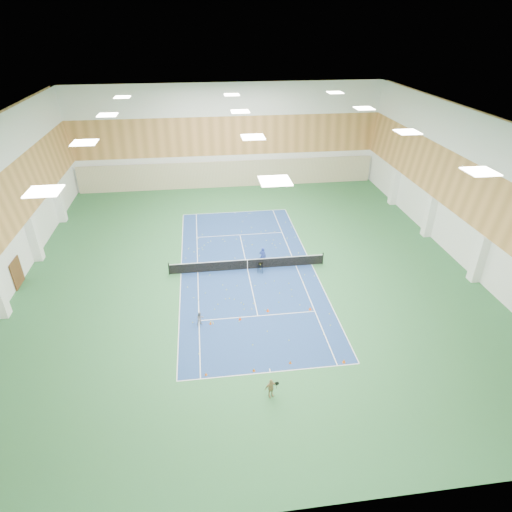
{
  "coord_description": "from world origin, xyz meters",
  "views": [
    {
      "loc": [
        -3.28,
        -30.24,
        18.49
      ],
      "look_at": [
        0.53,
        -1.38,
        2.0
      ],
      "focal_mm": 30.0,
      "sensor_mm": 36.0,
      "label": 1
    }
  ],
  "objects_px": {
    "tennis_net": "(247,263)",
    "child_apron": "(271,388)",
    "coach": "(263,256)",
    "ball_cart": "(260,268)",
    "child_court": "(200,319)"
  },
  "relations": [
    {
      "from": "tennis_net",
      "to": "coach",
      "type": "relative_size",
      "value": 7.75
    },
    {
      "from": "tennis_net",
      "to": "child_apron",
      "type": "xyz_separation_m",
      "value": [
        -0.27,
        -13.65,
        0.07
      ]
    },
    {
      "from": "ball_cart",
      "to": "tennis_net",
      "type": "bearing_deg",
      "value": 157.45
    },
    {
      "from": "tennis_net",
      "to": "child_apron",
      "type": "height_order",
      "value": "child_apron"
    },
    {
      "from": "ball_cart",
      "to": "coach",
      "type": "bearing_deg",
      "value": 81.48
    },
    {
      "from": "child_court",
      "to": "coach",
      "type": "bearing_deg",
      "value": 28.84
    },
    {
      "from": "coach",
      "to": "child_apron",
      "type": "height_order",
      "value": "coach"
    },
    {
      "from": "child_apron",
      "to": "ball_cart",
      "type": "bearing_deg",
      "value": 65.58
    },
    {
      "from": "coach",
      "to": "ball_cart",
      "type": "distance_m",
      "value": 1.32
    },
    {
      "from": "coach",
      "to": "child_court",
      "type": "relative_size",
      "value": 1.62
    },
    {
      "from": "child_court",
      "to": "ball_cart",
      "type": "relative_size",
      "value": 1.24
    },
    {
      "from": "tennis_net",
      "to": "child_court",
      "type": "relative_size",
      "value": 12.58
    },
    {
      "from": "child_court",
      "to": "child_apron",
      "type": "height_order",
      "value": "child_apron"
    },
    {
      "from": "tennis_net",
      "to": "coach",
      "type": "height_order",
      "value": "coach"
    },
    {
      "from": "tennis_net",
      "to": "ball_cart",
      "type": "xyz_separation_m",
      "value": [
        0.99,
        -0.6,
        -0.14
      ]
    }
  ]
}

